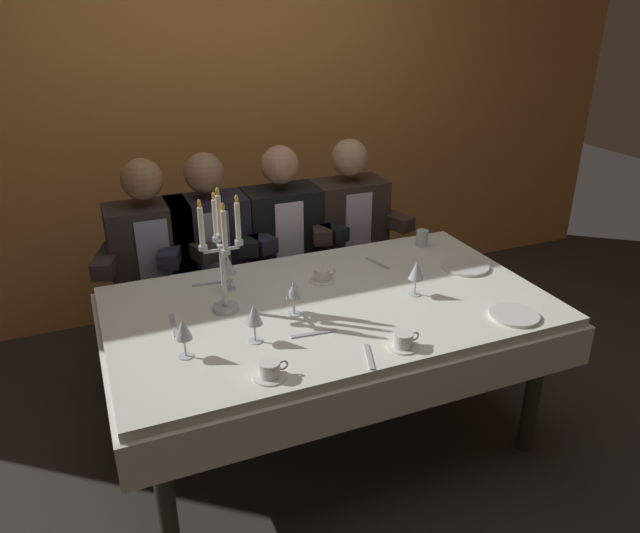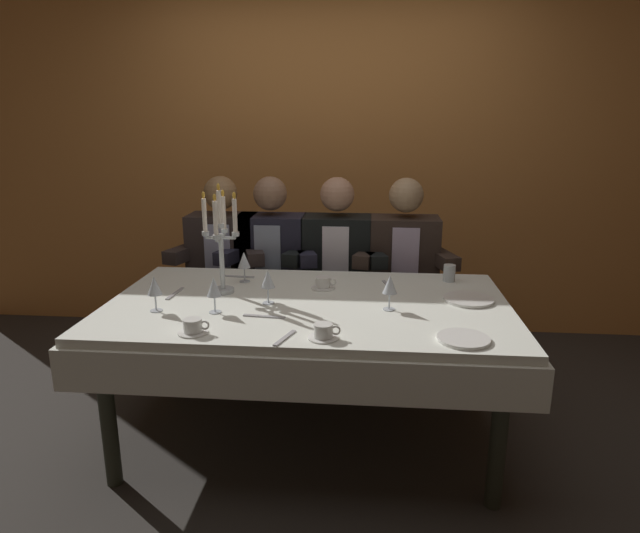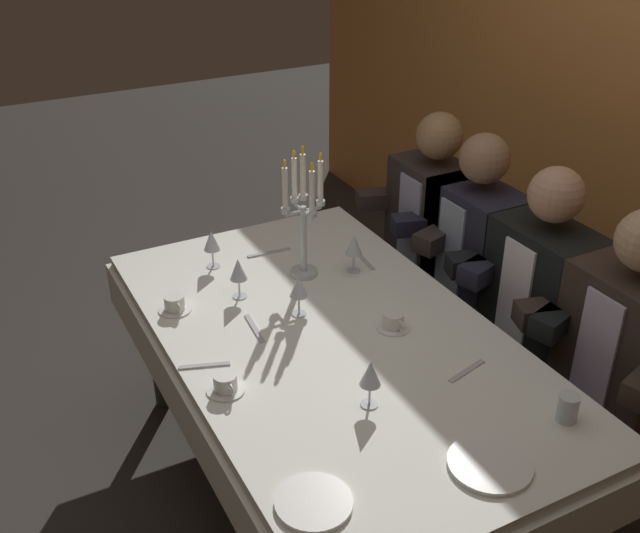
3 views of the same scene
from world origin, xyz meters
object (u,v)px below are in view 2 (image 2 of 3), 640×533
object	(u,v)px
wine_glass_4	(244,261)
coffee_cup_0	(323,283)
wine_glass_3	(154,286)
coffee_cup_1	(193,327)
wine_glass_2	(214,288)
seated_diner_3	(404,259)
water_tumbler_0	(449,273)
seated_diner_1	(272,256)
wine_glass_1	(390,286)
wine_glass_0	(268,280)
dinner_plate_0	(463,339)
dining_table	(308,325)
seated_diner_0	(224,255)
coffee_cup_2	(324,332)
candelabra	(221,243)
dinner_plate_1	(468,299)
seated_diner_2	(337,257)

from	to	relation	value
wine_glass_4	coffee_cup_0	size ratio (longest dim) A/B	1.24
wine_glass_3	coffee_cup_1	xyz separation A→B (m)	(0.25, -0.24, -0.09)
wine_glass_2	seated_diner_3	size ratio (longest dim) A/B	0.13
wine_glass_3	water_tumbler_0	distance (m)	1.51
seated_diner_1	wine_glass_1	bearing A→B (deg)	-53.61
wine_glass_0	seated_diner_1	distance (m)	0.95
water_tumbler_0	seated_diner_1	bearing A→B (deg)	155.39
wine_glass_1	wine_glass_0	bearing A→B (deg)	176.19
wine_glass_1	wine_glass_2	size ratio (longest dim) A/B	1.00
seated_diner_1	dinner_plate_0	bearing A→B (deg)	-52.71
dinner_plate_0	seated_diner_3	xyz separation A→B (m)	(-0.16, 1.30, -0.01)
dining_table	seated_diner_0	bearing A→B (deg)	126.01
wine_glass_4	coffee_cup_2	distance (m)	0.89
wine_glass_0	coffee_cup_0	size ratio (longest dim) A/B	1.24
candelabra	wine_glass_4	xyz separation A→B (m)	(0.07, 0.19, -0.14)
dinner_plate_1	coffee_cup_1	bearing A→B (deg)	-156.35
wine_glass_2	coffee_cup_0	bearing A→B (deg)	41.70
wine_glass_1	water_tumbler_0	size ratio (longest dim) A/B	1.83
coffee_cup_0	seated_diner_3	size ratio (longest dim) A/B	0.11
water_tumbler_0	seated_diner_2	world-z (taller)	seated_diner_2
wine_glass_1	coffee_cup_1	world-z (taller)	wine_glass_1
dinner_plate_1	coffee_cup_1	size ratio (longest dim) A/B	1.80
wine_glass_2	wine_glass_3	bearing A→B (deg)	-179.03
wine_glass_0	wine_glass_3	xyz separation A→B (m)	(-0.49, -0.15, 0.00)
wine_glass_4	seated_diner_2	xyz separation A→B (m)	(0.46, 0.59, -0.12)
water_tumbler_0	seated_diner_0	xyz separation A→B (m)	(-1.36, 0.48, -0.05)
dinner_plate_0	wine_glass_1	size ratio (longest dim) A/B	1.27
dinner_plate_1	coffee_cup_0	xyz separation A→B (m)	(-0.71, 0.14, 0.02)
wine_glass_1	dining_table	bearing A→B (deg)	168.03
coffee_cup_0	coffee_cup_2	distance (m)	0.66
wine_glass_0	seated_diner_3	size ratio (longest dim) A/B	0.13
dining_table	wine_glass_2	xyz separation A→B (m)	(-0.40, -0.19, 0.23)
wine_glass_3	coffee_cup_0	xyz separation A→B (m)	(0.73, 0.41, -0.09)
dining_table	seated_diner_1	world-z (taller)	seated_diner_1
dinner_plate_0	wine_glass_1	world-z (taller)	wine_glass_1
dinner_plate_1	coffee_cup_0	world-z (taller)	coffee_cup_0
candelabra	seated_diner_3	world-z (taller)	candelabra
seated_diner_2	wine_glass_1	bearing A→B (deg)	-72.89
wine_glass_2	coffee_cup_2	xyz separation A→B (m)	(0.51, -0.26, -0.09)
wine_glass_3	coffee_cup_0	distance (m)	0.84
coffee_cup_1	seated_diner_0	xyz separation A→B (m)	(-0.22, 1.33, -0.03)
wine_glass_1	coffee_cup_0	xyz separation A→B (m)	(-0.33, 0.30, -0.09)
seated_diner_1	seated_diner_2	distance (m)	0.41
coffee_cup_2	wine_glass_2	bearing A→B (deg)	153.29
candelabra	water_tumbler_0	distance (m)	1.21
wine_glass_1	water_tumbler_0	world-z (taller)	wine_glass_1
dinner_plate_1	seated_diner_1	world-z (taller)	seated_diner_1
dining_table	water_tumbler_0	xyz separation A→B (m)	(0.72, 0.41, 0.16)
candelabra	wine_glass_2	world-z (taller)	candelabra
dining_table	seated_diner_2	size ratio (longest dim) A/B	1.56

